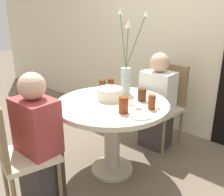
# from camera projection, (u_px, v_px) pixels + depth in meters

# --- Properties ---
(ground_plane) EXTENTS (16.00, 16.00, 0.00)m
(ground_plane) POSITION_uv_depth(u_px,v_px,m) (112.00, 170.00, 2.44)
(ground_plane) COLOR #6B5B4C
(wall_back) EXTENTS (8.00, 0.05, 2.60)m
(wall_back) POSITION_uv_depth(u_px,v_px,m) (181.00, 26.00, 2.89)
(wall_back) COLOR beige
(wall_back) RESTS_ON ground_plane
(dining_table) EXTENTS (1.01, 1.01, 0.71)m
(dining_table) POSITION_uv_depth(u_px,v_px,m) (112.00, 118.00, 2.26)
(dining_table) COLOR beige
(dining_table) RESTS_ON ground_plane
(chair_right_flank) EXTENTS (0.44, 0.44, 0.91)m
(chair_right_flank) POSITION_uv_depth(u_px,v_px,m) (166.00, 100.00, 2.82)
(chair_right_flank) COLOR beige
(chair_right_flank) RESTS_ON ground_plane
(chair_far_back) EXTENTS (0.49, 0.49, 0.91)m
(chair_far_back) POSITION_uv_depth(u_px,v_px,m) (17.00, 149.00, 1.83)
(chair_far_back) COLOR beige
(chair_far_back) RESTS_ON ground_plane
(birthday_cake) EXTENTS (0.23, 0.23, 0.15)m
(birthday_cake) POSITION_uv_depth(u_px,v_px,m) (110.00, 94.00, 2.27)
(birthday_cake) COLOR white
(birthday_cake) RESTS_ON dining_table
(flower_vase) EXTENTS (0.27, 0.19, 0.79)m
(flower_vase) POSITION_uv_depth(u_px,v_px,m) (126.00, 71.00, 2.36)
(flower_vase) COLOR #B2C6C1
(flower_vase) RESTS_ON dining_table
(side_plate) EXTENTS (0.18, 0.18, 0.01)m
(side_plate) POSITION_uv_depth(u_px,v_px,m) (140.00, 116.00, 1.91)
(side_plate) COLOR silver
(side_plate) RESTS_ON dining_table
(drink_glass_0) EXTENTS (0.07, 0.07, 0.11)m
(drink_glass_0) POSITION_uv_depth(u_px,v_px,m) (111.00, 84.00, 2.55)
(drink_glass_0) COLOR #51280F
(drink_glass_0) RESTS_ON dining_table
(drink_glass_1) EXTENTS (0.08, 0.08, 0.11)m
(drink_glass_1) POSITION_uv_depth(u_px,v_px,m) (142.00, 95.00, 2.23)
(drink_glass_1) COLOR #51280F
(drink_glass_1) RESTS_ON dining_table
(drink_glass_2) EXTENTS (0.06, 0.06, 0.12)m
(drink_glass_2) POSITION_uv_depth(u_px,v_px,m) (152.00, 102.00, 2.04)
(drink_glass_2) COLOR maroon
(drink_glass_2) RESTS_ON dining_table
(drink_glass_3) EXTENTS (0.08, 0.08, 0.13)m
(drink_glass_3) POSITION_uv_depth(u_px,v_px,m) (123.00, 105.00, 1.96)
(drink_glass_3) COLOR maroon
(drink_glass_3) RESTS_ON dining_table
(drink_glass_4) EXTENTS (0.07, 0.07, 0.13)m
(drink_glass_4) POSITION_uv_depth(u_px,v_px,m) (102.00, 86.00, 2.44)
(drink_glass_4) COLOR #51280F
(drink_glass_4) RESTS_ON dining_table
(person_woman) EXTENTS (0.34, 0.24, 1.07)m
(person_woman) POSITION_uv_depth(u_px,v_px,m) (157.00, 105.00, 2.72)
(person_woman) COLOR #383333
(person_woman) RESTS_ON ground_plane
(person_guest) EXTENTS (0.34, 0.24, 1.07)m
(person_guest) POSITION_uv_depth(u_px,v_px,m) (38.00, 144.00, 1.92)
(person_guest) COLOR #383333
(person_guest) RESTS_ON ground_plane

